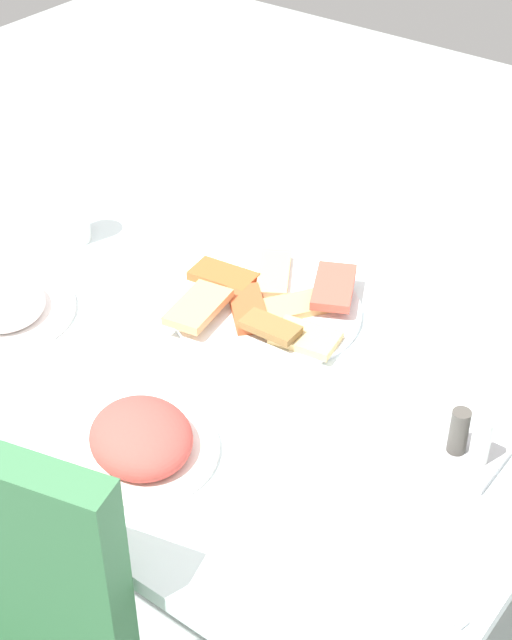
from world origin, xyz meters
name	(u,v)px	position (x,y,z in m)	size (l,w,h in m)	color
ground_plane	(250,630)	(0.00, 0.00, 0.00)	(6.00, 6.00, 0.00)	#A1AAA6
dining_table	(248,391)	(0.00, 0.00, 0.64)	(1.04, 0.85, 0.72)	white
pide_platter	(267,306)	(0.03, -0.10, 0.73)	(0.32, 0.31, 0.04)	white
salad_plate_greens	(141,440)	(-0.02, 0.26, 0.74)	(0.21, 0.21, 0.07)	white
salad_plate_rice	(0,304)	(0.38, 0.16, 0.74)	(0.24, 0.24, 0.05)	white
soda_can	(70,210)	(0.45, -0.07, 0.78)	(0.07, 0.07, 0.12)	silver
paper_napkin	(399,587)	(-0.41, 0.25, 0.72)	(0.14, 0.14, 0.00)	white
fork	(407,575)	(-0.41, 0.23, 0.72)	(0.18, 0.02, 0.01)	silver
spoon	(392,595)	(-0.41, 0.26, 0.72)	(0.17, 0.02, 0.01)	silver
condiment_caddy	(468,447)	(-0.38, 0.01, 0.74)	(0.09, 0.09, 0.08)	#B2B2B7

